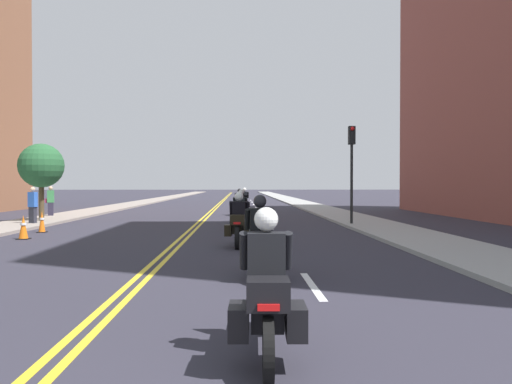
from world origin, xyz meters
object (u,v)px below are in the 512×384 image
Objects in this scene: street_tree_0 at (41,166)px; motorcycle_4 at (241,209)px; motorcycle_5 at (239,205)px; traffic_cone_0 at (23,227)px; motorcycle_6 at (244,202)px; pedestrian_2 at (33,206)px; traffic_cone_2 at (42,222)px; motorcycle_1 at (260,244)px; motorcycle_0 at (266,296)px; motorcycle_3 at (240,214)px; traffic_light_near at (352,156)px; pedestrian_0 at (50,201)px; motorcycle_2 at (239,224)px.

motorcycle_4 is at bearing -0.06° from street_tree_0.
motorcycle_5 is 2.65× the size of traffic_cone_0.
pedestrian_2 reaches higher than motorcycle_6.
motorcycle_4 is 2.62× the size of traffic_cone_2.
motorcycle_1 is 17.19m from street_tree_0.
motorcycle_0 reaches higher than traffic_cone_2.
traffic_cone_0 is (-7.25, -2.68, -0.25)m from motorcycle_3.
motorcycle_6 is 18.40m from traffic_cone_0.
motorcycle_6 reaches higher than motorcycle_4.
traffic_cone_0 is at bearing 134.92° from motorcycle_1.
motorcycle_0 is 0.49× the size of traffic_light_near.
traffic_cone_0 is 5.76m from pedestrian_2.
motorcycle_3 reaches higher than traffic_cone_2.
traffic_light_near reaches higher than pedestrian_0.
pedestrian_0 reaches higher than motorcycle_5.
motorcycle_5 is at bearing 59.77° from traffic_cone_0.
pedestrian_2 is (-9.60, 12.31, 0.23)m from motorcycle_1.
motorcycle_5 is (0.02, 14.44, -0.01)m from motorcycle_2.
motorcycle_5 is 4.39m from motorcycle_6.
traffic_cone_2 is (-7.63, -4.70, -0.25)m from motorcycle_4.
motorcycle_0 is at bearing -40.45° from pedestrian_2.
motorcycle_5 is at bearing 53.29° from traffic_cone_2.
street_tree_0 is (-9.55, 0.01, 2.06)m from motorcycle_4.
motorcycle_4 is 11.20m from pedestrian_0.
street_tree_0 is at bearing 139.49° from motorcycle_2.
motorcycle_0 is at bearing -94.57° from motorcycle_1.
motorcycle_0 is 0.57× the size of street_tree_0.
motorcycle_3 is at bearing -157.42° from traffic_light_near.
motorcycle_6 is at bearing 44.93° from street_tree_0.
street_tree_0 is at bearing 119.71° from motorcycle_0.
pedestrian_2 is (-1.65, 3.10, 0.48)m from traffic_cone_2.
pedestrian_2 is (-9.48, 16.72, 0.24)m from motorcycle_0.
motorcycle_1 is 4.89m from motorcycle_2.
motorcycle_0 is at bearing -86.02° from motorcycle_5.
motorcycle_5 is 11.08m from street_tree_0.
motorcycle_4 is 9.78m from motorcycle_6.
pedestrian_2 reaches higher than motorcycle_1.
motorcycle_0 is 0.99× the size of motorcycle_4.
motorcycle_6 is at bearing 91.61° from motorcycle_0.
motorcycle_6 is 13.12m from traffic_light_near.
motorcycle_5 is 12.61m from traffic_cone_2.
motorcycle_1 is 1.23× the size of pedestrian_0.
traffic_cone_2 is at bearing 90.73° from pedestrian_0.
motorcycle_1 is 0.57× the size of street_tree_0.
motorcycle_6 is at bearing 110.90° from traffic_light_near.
motorcycle_1 is at bearing -111.23° from traffic_light_near.
motorcycle_4 is 0.49× the size of traffic_light_near.
motorcycle_4 is 9.77m from street_tree_0.
motorcycle_3 is 0.99× the size of motorcycle_5.
motorcycle_0 is 1.01× the size of motorcycle_1.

